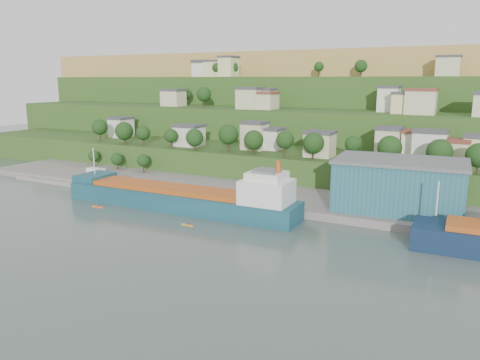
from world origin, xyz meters
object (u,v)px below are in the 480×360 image
Objects in this scene: cargo_ship_near at (185,200)px; kayak_orange at (98,206)px; warehouse at (399,185)px; caravan at (96,173)px.

kayak_orange is (-22.47, -8.97, -2.50)m from cargo_ship_near.
warehouse is 99.08m from caravan.
kayak_orange is (-73.45, -27.92, -8.18)m from warehouse.
warehouse is at bearing 15.45° from kayak_orange.
cargo_ship_near is 10.25× the size of caravan.
caravan is at bearing 178.23° from warehouse.
kayak_orange is at bearing -162.45° from warehouse.
cargo_ship_near is 54.68m from warehouse.
cargo_ship_near is 19.31× the size of kayak_orange.
warehouse is 79.00m from kayak_orange.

